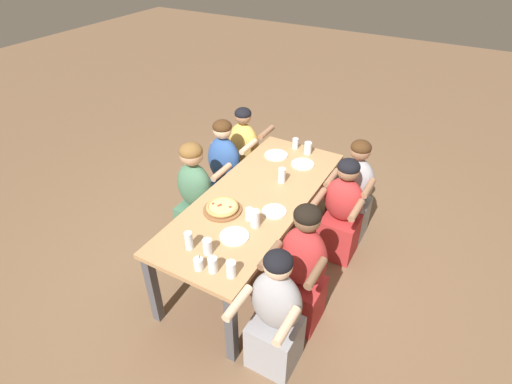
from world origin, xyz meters
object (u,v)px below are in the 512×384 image
object	(u,v)px
diner_far_midright	(225,174)
diner_far_center	(196,198)
diner_far_right	(244,158)
drinking_glass_a	(282,176)
drinking_glass_c	(213,266)
diner_near_midleft	(302,273)
diner_near_midright	(341,214)
drinking_glass_b	(231,269)
drinking_glass_h	(208,247)
diner_near_right	(353,195)
drinking_glass_e	(189,241)
drinking_glass_i	(255,219)
empty_plate_b	(274,211)
empty_plate_c	(276,155)
drinking_glass_d	(295,143)
diner_near_left	(275,318)
empty_plate_d	(303,164)
drinking_glass_g	(249,215)
drinking_glass_f	(308,149)
pizza_board_main	(222,208)
empty_plate_a	(234,236)

from	to	relation	value
diner_far_midright	diner_far_center	size ratio (longest dim) A/B	1.01
diner_far_right	drinking_glass_a	bearing A→B (deg)	-36.65
drinking_glass_c	diner_near_midleft	xyz separation A→B (m)	(0.47, -0.47, -0.26)
diner_near_midright	diner_near_midleft	size ratio (longest dim) A/B	0.91
drinking_glass_c	diner_far_right	world-z (taller)	diner_far_right
drinking_glass_b	diner_far_right	size ratio (longest dim) A/B	0.11
drinking_glass_h	diner_near_right	distance (m)	1.71
drinking_glass_c	drinking_glass_e	xyz separation A→B (m)	(0.10, 0.28, 0.02)
drinking_glass_b	drinking_glass_i	distance (m)	0.55
drinking_glass_a	diner_far_right	distance (m)	0.96
drinking_glass_e	empty_plate_b	bearing A→B (deg)	-26.46
diner_near_midright	drinking_glass_i	bearing A→B (deg)	60.44
empty_plate_c	drinking_glass_h	bearing A→B (deg)	-172.03
drinking_glass_h	diner_far_midright	world-z (taller)	diner_far_midright
drinking_glass_d	diner_near_left	xyz separation A→B (m)	(-1.82, -0.71, -0.30)
empty_plate_d	drinking_glass_c	distance (m)	1.59
drinking_glass_e	drinking_glass_d	bearing A→B (deg)	-1.18
drinking_glass_d	drinking_glass_g	distance (m)	1.26
drinking_glass_e	diner_far_center	xyz separation A→B (m)	(0.77, 0.54, -0.29)
drinking_glass_i	empty_plate_c	bearing A→B (deg)	18.68
drinking_glass_f	diner_far_right	xyz separation A→B (m)	(-0.05, 0.73, -0.30)
pizza_board_main	diner_near_right	distance (m)	1.38
drinking_glass_i	diner_near_midright	size ratio (longest dim) A/B	0.14
drinking_glass_b	diner_far_right	xyz separation A→B (m)	(1.74, 0.95, -0.31)
diner_near_midright	diner_far_midright	distance (m)	1.29
empty_plate_b	diner_near_midleft	world-z (taller)	diner_near_midleft
diner_near_left	diner_near_midleft	bearing A→B (deg)	-90.00
empty_plate_a	empty_plate_d	world-z (taller)	same
drinking_glass_f	empty_plate_c	bearing A→B (deg)	127.04
empty_plate_a	diner_near_right	bearing A→B (deg)	-21.83
diner_near_midright	pizza_board_main	bearing A→B (deg)	44.46
drinking_glass_b	diner_near_left	xyz separation A→B (m)	(0.01, -0.34, -0.31)
empty_plate_d	drinking_glass_e	xyz separation A→B (m)	(-1.49, 0.24, 0.06)
diner_far_midright	diner_near_right	bearing A→B (deg)	13.93
empty_plate_a	drinking_glass_a	size ratio (longest dim) A/B	1.62
empty_plate_a	drinking_glass_h	xyz separation A→B (m)	(-0.24, 0.08, 0.05)
drinking_glass_i	diner_near_right	bearing A→B (deg)	-22.02
drinking_glass_a	diner_far_center	size ratio (longest dim) A/B	0.13
empty_plate_c	diner_near_left	distance (m)	1.80
empty_plate_b	diner_far_right	size ratio (longest dim) A/B	0.18
pizza_board_main	drinking_glass_a	world-z (taller)	drinking_glass_a
diner_near_midleft	drinking_glass_g	bearing A→B (deg)	-13.90
drinking_glass_b	drinking_glass_h	distance (m)	0.29
pizza_board_main	drinking_glass_h	xyz separation A→B (m)	(-0.46, -0.18, 0.03)
drinking_glass_h	drinking_glass_c	bearing A→B (deg)	-134.00
empty_plate_b	drinking_glass_c	distance (m)	0.80
drinking_glass_b	drinking_glass_c	bearing A→B (deg)	101.04
empty_plate_c	diner_near_midright	size ratio (longest dim) A/B	0.22
drinking_glass_f	diner_near_left	size ratio (longest dim) A/B	0.11
drinking_glass_h	drinking_glass_i	bearing A→B (deg)	-19.09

